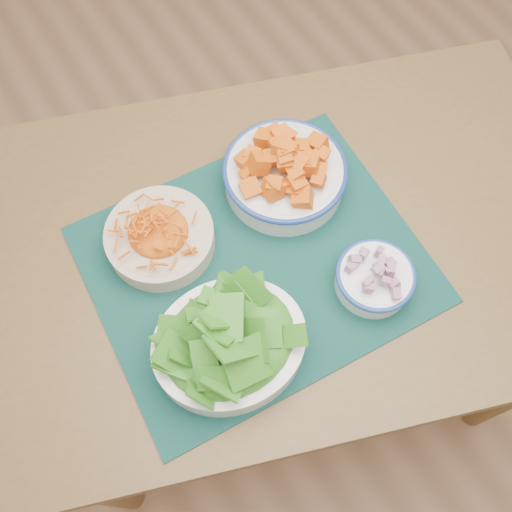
{
  "coord_description": "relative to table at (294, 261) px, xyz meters",
  "views": [
    {
      "loc": [
        -0.66,
        -0.21,
        1.65
      ],
      "look_at": [
        -0.44,
        0.14,
        0.78
      ],
      "focal_mm": 40.0,
      "sensor_mm": 36.0,
      "label": 1
    }
  ],
  "objects": [
    {
      "name": "table",
      "position": [
        0.0,
        0.0,
        0.0
      ],
      "size": [
        1.26,
        1.03,
        0.75
      ],
      "rotation": [
        0.0,
        0.0,
        -0.32
      ],
      "color": "brown",
      "rests_on": "ground"
    },
    {
      "name": "ground",
      "position": [
        0.35,
        -0.15,
        -0.64
      ],
      "size": [
        4.0,
        4.0,
        0.0
      ],
      "primitive_type": "plane",
      "color": "#A67450",
      "rests_on": "ground"
    },
    {
      "name": "placemat",
      "position": [
        -0.09,
        -0.01,
        0.11
      ],
      "size": [
        0.58,
        0.48,
        0.0
      ],
      "primitive_type": "cube",
      "rotation": [
        0.0,
        0.0,
        -0.06
      ],
      "color": "black",
      "rests_on": "table"
    },
    {
      "name": "onion_bowl",
      "position": [
        0.05,
        -0.15,
        0.15
      ],
      "size": [
        0.13,
        0.13,
        0.07
      ],
      "rotation": [
        0.0,
        0.0,
        -0.05
      ],
      "color": "white",
      "rests_on": "placemat"
    },
    {
      "name": "carrot_bowl",
      "position": [
        -0.22,
        0.11,
        0.15
      ],
      "size": [
        0.24,
        0.24,
        0.07
      ],
      "rotation": [
        0.0,
        0.0,
        0.32
      ],
      "color": "beige",
      "rests_on": "placemat"
    },
    {
      "name": "squash_bowl",
      "position": [
        0.03,
        0.1,
        0.17
      ],
      "size": [
        0.23,
        0.23,
        0.11
      ],
      "rotation": [
        0.0,
        0.0,
        -0.07
      ],
      "color": "silver",
      "rests_on": "placemat"
    },
    {
      "name": "lettuce_bowl",
      "position": [
        -0.21,
        -0.12,
        0.17
      ],
      "size": [
        0.27,
        0.24,
        0.12
      ],
      "rotation": [
        0.0,
        0.0,
        -0.15
      ],
      "color": "white",
      "rests_on": "placemat"
    }
  ]
}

